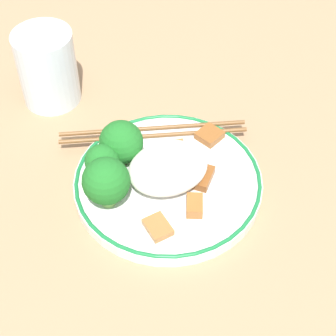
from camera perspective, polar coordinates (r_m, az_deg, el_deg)
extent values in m
plane|color=#9E7A56|center=(0.68, 0.00, -1.97)|extent=(3.00, 3.00, 0.00)
cylinder|color=white|center=(0.68, 0.00, -1.55)|extent=(0.23, 0.23, 0.02)
torus|color=#197238|center=(0.67, 0.00, -1.13)|extent=(0.22, 0.22, 0.01)
ellipsoid|color=white|center=(0.66, 0.21, 0.05)|extent=(0.10, 0.08, 0.04)
cylinder|color=#7FB756|center=(0.69, -4.65, 1.17)|extent=(0.02, 0.02, 0.01)
sphere|color=#1E6B23|center=(0.67, -4.78, 2.63)|extent=(0.05, 0.05, 0.05)
cylinder|color=#7FB756|center=(0.67, -6.55, -0.60)|extent=(0.01, 0.01, 0.01)
sphere|color=#1E6B23|center=(0.66, -6.71, 0.67)|extent=(0.04, 0.04, 0.04)
cylinder|color=#7FB756|center=(0.65, -6.08, -3.02)|extent=(0.02, 0.02, 0.02)
sphere|color=#1E6B23|center=(0.62, -6.29, -1.37)|extent=(0.05, 0.05, 0.05)
cube|color=#9E6633|center=(0.62, -1.04, -6.02)|extent=(0.03, 0.03, 0.01)
cube|color=brown|center=(0.72, 4.25, 3.34)|extent=(0.04, 0.04, 0.01)
cube|color=brown|center=(0.67, 3.27, -0.87)|extent=(0.04, 0.04, 0.01)
cube|color=#9E6633|center=(0.70, 0.49, 1.87)|extent=(0.04, 0.03, 0.01)
cube|color=#995B28|center=(0.64, 2.72, -3.84)|extent=(0.03, 0.03, 0.01)
cylinder|color=brown|center=(0.73, -1.57, 4.06)|extent=(0.23, 0.09, 0.01)
cylinder|color=brown|center=(0.72, -1.48, 3.31)|extent=(0.23, 0.09, 0.01)
cylinder|color=silver|center=(0.78, -12.16, 9.92)|extent=(0.08, 0.08, 0.11)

